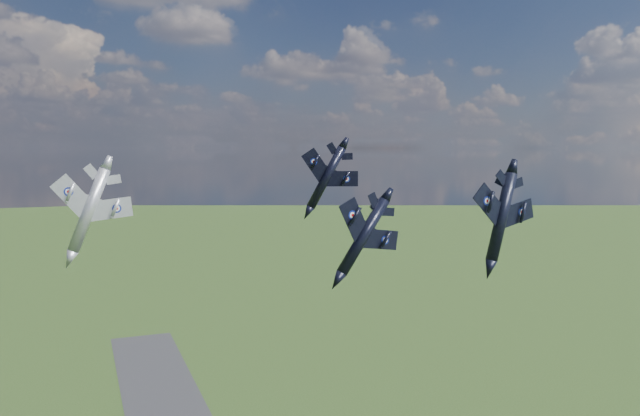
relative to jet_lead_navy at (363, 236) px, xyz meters
name	(u,v)px	position (x,y,z in m)	size (l,w,h in m)	color
jet_lead_navy	(363,236)	(0.00, 0.00, 0.00)	(11.49, 16.02, 3.31)	black
jet_right_navy	(501,217)	(7.13, -19.86, 4.40)	(9.61, 13.40, 2.77)	black
jet_high_navy	(326,177)	(1.88, 18.01, 7.13)	(10.71, 14.93, 3.09)	black
jet_left_silver	(89,210)	(-34.49, 0.84, 4.74)	(9.97, 13.90, 2.88)	#AAABB5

